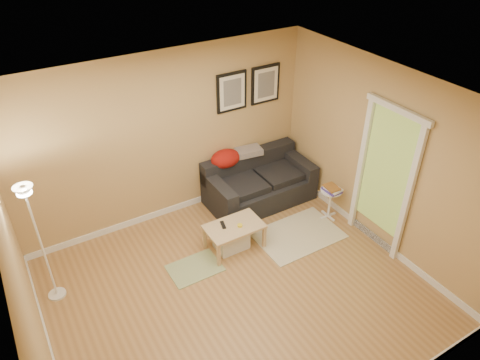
{
  "coord_description": "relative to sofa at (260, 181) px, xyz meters",
  "views": [
    {
      "loc": [
        -2.03,
        -3.46,
        4.38
      ],
      "look_at": [
        0.55,
        0.85,
        1.05
      ],
      "focal_mm": 33.52,
      "sensor_mm": 36.0,
      "label": 1
    }
  ],
  "objects": [
    {
      "name": "floor_lamp",
      "position": [
        -3.33,
        -0.4,
        0.42
      ],
      "size": [
        0.22,
        0.22,
        1.68
      ],
      "primitive_type": null,
      "color": "white",
      "rests_on": "ground"
    },
    {
      "name": "plaid_throw",
      "position": [
        -0.02,
        0.32,
        0.41
      ],
      "size": [
        0.45,
        0.32,
        0.1
      ],
      "primitive_type": null,
      "rotation": [
        0.0,
        0.0,
        -0.14
      ],
      "color": "tan",
      "rests_on": "sofa"
    },
    {
      "name": "wall_left",
      "position": [
        -3.58,
        -1.53,
        0.92
      ],
      "size": [
        0.0,
        4.0,
        4.0
      ],
      "primitive_type": "plane",
      "rotation": [
        1.57,
        0.0,
        1.57
      ],
      "color": "tan",
      "rests_on": "ground"
    },
    {
      "name": "coffee_table",
      "position": [
        -0.94,
        -0.79,
        -0.17
      ],
      "size": [
        0.91,
        0.7,
        0.4
      ],
      "primitive_type": null,
      "rotation": [
        0.0,
        0.0,
        -0.29
      ],
      "color": "tan",
      "rests_on": "ground"
    },
    {
      "name": "side_table",
      "position": [
        0.69,
        -0.92,
        -0.12
      ],
      "size": [
        0.33,
        0.33,
        0.5
      ],
      "primitive_type": null,
      "color": "white",
      "rests_on": "ground"
    },
    {
      "name": "framed_print_right",
      "position": [
        0.35,
        0.45,
        1.43
      ],
      "size": [
        0.5,
        0.04,
        0.6
      ],
      "primitive_type": null,
      "color": "black",
      "rests_on": "wall_back"
    },
    {
      "name": "floor",
      "position": [
        -1.33,
        -1.53,
        -0.38
      ],
      "size": [
        4.5,
        4.5,
        0.0
      ],
      "primitive_type": "plane",
      "color": "#A57A46",
      "rests_on": "ground"
    },
    {
      "name": "baseboard_back",
      "position": [
        -1.33,
        0.46,
        -0.33
      ],
      "size": [
        4.5,
        0.02,
        0.1
      ],
      "primitive_type": "cube",
      "color": "white",
      "rests_on": "ground"
    },
    {
      "name": "storage_bin",
      "position": [
        -0.97,
        -0.76,
        -0.23
      ],
      "size": [
        0.46,
        0.34,
        0.28
      ],
      "primitive_type": null,
      "color": "white",
      "rests_on": "ground"
    },
    {
      "name": "framed_print_left",
      "position": [
        -0.25,
        0.45,
        1.43
      ],
      "size": [
        0.5,
        0.04,
        0.6
      ],
      "primitive_type": null,
      "color": "black",
      "rests_on": "wall_back"
    },
    {
      "name": "doorway",
      "position": [
        0.87,
        -1.68,
        0.65
      ],
      "size": [
        0.12,
        1.01,
        2.13
      ],
      "primitive_type": null,
      "color": "white",
      "rests_on": "ground"
    },
    {
      "name": "wall_front",
      "position": [
        -1.33,
        -3.53,
        0.92
      ],
      "size": [
        4.5,
        0.0,
        4.5
      ],
      "primitive_type": "plane",
      "rotation": [
        -1.57,
        0.0,
        0.0
      ],
      "color": "tan",
      "rests_on": "ground"
    },
    {
      "name": "red_throw",
      "position": [
        -0.44,
        0.33,
        0.4
      ],
      "size": [
        0.48,
        0.36,
        0.28
      ],
      "primitive_type": null,
      "color": "#9C1A0E",
      "rests_on": "sofa"
    },
    {
      "name": "tape_roll",
      "position": [
        -0.88,
        -0.84,
        0.04
      ],
      "size": [
        0.07,
        0.07,
        0.03
      ],
      "primitive_type": "cylinder",
      "color": "yellow",
      "rests_on": "coffee_table"
    },
    {
      "name": "sofa",
      "position": [
        0.0,
        0.0,
        0.0
      ],
      "size": [
        1.7,
        0.9,
        0.75
      ],
      "primitive_type": null,
      "color": "black",
      "rests_on": "ground"
    },
    {
      "name": "wall_right",
      "position": [
        0.92,
        -1.53,
        0.92
      ],
      "size": [
        0.0,
        4.0,
        4.0
      ],
      "primitive_type": "plane",
      "rotation": [
        1.57,
        0.0,
        -1.57
      ],
      "color": "tan",
      "rests_on": "ground"
    },
    {
      "name": "wall_back",
      "position": [
        -1.33,
        0.47,
        0.92
      ],
      "size": [
        4.5,
        0.0,
        4.5
      ],
      "primitive_type": "plane",
      "rotation": [
        1.57,
        0.0,
        0.0
      ],
      "color": "tan",
      "rests_on": "ground"
    },
    {
      "name": "baseboard_right",
      "position": [
        0.91,
        -1.53,
        -0.33
      ],
      "size": [
        0.02,
        4.0,
        0.1
      ],
      "primitive_type": "cube",
      "color": "white",
      "rests_on": "ground"
    },
    {
      "name": "green_runner",
      "position": [
        -1.62,
        -0.88,
        -0.37
      ],
      "size": [
        0.7,
        0.5,
        0.01
      ],
      "primitive_type": "cube",
      "color": "#668C4C",
      "rests_on": "ground"
    },
    {
      "name": "ceiling",
      "position": [
        -1.33,
        -1.53,
        2.23
      ],
      "size": [
        4.5,
        4.5,
        0.0
      ],
      "primitive_type": "plane",
      "rotation": [
        3.14,
        0.0,
        0.0
      ],
      "color": "white",
      "rests_on": "wall_back"
    },
    {
      "name": "remote_control",
      "position": [
        -1.07,
        -0.7,
        0.04
      ],
      "size": [
        0.09,
        0.17,
        0.02
      ],
      "primitive_type": "cube",
      "rotation": [
        0.0,
        0.0,
        -0.26
      ],
      "color": "black",
      "rests_on": "coffee_table"
    },
    {
      "name": "area_rug",
      "position": [
        0.01,
        -1.04,
        -0.37
      ],
      "size": [
        1.25,
        0.85,
        0.01
      ],
      "primitive_type": "cube",
      "color": "beige",
      "rests_on": "ground"
    },
    {
      "name": "book_stack",
      "position": [
        0.68,
        -0.94,
        0.17
      ],
      "size": [
        0.23,
        0.29,
        0.08
      ],
      "primitive_type": null,
      "rotation": [
        0.0,
        0.0,
        -0.1
      ],
      "color": "#413194",
      "rests_on": "side_table"
    }
  ]
}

